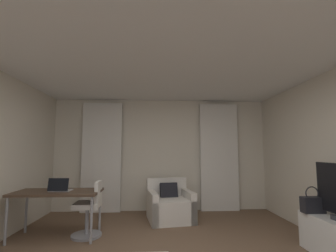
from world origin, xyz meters
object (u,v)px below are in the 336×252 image
at_px(armchair, 170,206).
at_px(handbag_primary, 313,204).
at_px(desk, 58,195).
at_px(laptop, 60,188).
at_px(desk_chair, 90,212).

distance_m(armchair, handbag_primary, 2.52).
xyz_separation_m(desk, laptop, (0.05, -0.04, 0.11)).
distance_m(desk_chair, laptop, 0.61).
xyz_separation_m(desk_chair, laptop, (-0.47, -0.08, 0.38)).
bearing_deg(handbag_primary, desk, 169.82).
bearing_deg(desk_chair, desk, -175.92).
bearing_deg(desk_chair, laptop, -170.71).
distance_m(armchair, desk_chair, 1.61).
bearing_deg(armchair, desk, -154.79).
xyz_separation_m(armchair, handbag_primary, (1.94, -1.57, 0.35)).
bearing_deg(laptop, handbag_primary, -9.72).
height_order(armchair, desk, armchair).
relative_size(armchair, handbag_primary, 2.66).
height_order(armchair, desk_chair, desk_chair).
height_order(armchair, laptop, laptop).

